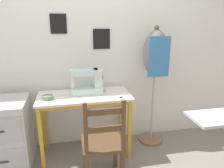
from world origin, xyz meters
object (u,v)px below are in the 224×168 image
at_px(fabric_bowl, 48,97).
at_px(thread_spool_near_machine, 105,90).
at_px(dress_form, 155,61).
at_px(scissors, 123,97).
at_px(filing_cabinet, 8,134).
at_px(sewing_machine, 88,82).
at_px(wooden_chair, 103,144).

height_order(fabric_bowl, thread_spool_near_machine, fabric_bowl).
bearing_deg(thread_spool_near_machine, dress_form, 2.15).
height_order(scissors, filing_cabinet, filing_cabinet).
xyz_separation_m(sewing_machine, filing_cabinet, (-0.91, -0.09, -0.51)).
bearing_deg(sewing_machine, thread_spool_near_machine, 12.30).
height_order(thread_spool_near_machine, filing_cabinet, thread_spool_near_machine).
xyz_separation_m(fabric_bowl, scissors, (0.82, -0.09, -0.02)).
bearing_deg(filing_cabinet, fabric_bowl, -0.91).
relative_size(scissors, filing_cabinet, 0.17).
bearing_deg(sewing_machine, scissors, -27.31).
distance_m(filing_cabinet, dress_form, 1.90).
bearing_deg(fabric_bowl, thread_spool_near_machine, 12.25).
distance_m(scissors, filing_cabinet, 1.33).
bearing_deg(sewing_machine, filing_cabinet, -174.28).
xyz_separation_m(thread_spool_near_machine, dress_form, (0.63, 0.02, 0.33)).
height_order(wooden_chair, dress_form, dress_form).
bearing_deg(dress_form, wooden_chair, -140.20).
bearing_deg(thread_spool_near_machine, wooden_chair, -102.14).
bearing_deg(sewing_machine, fabric_bowl, -167.77).
bearing_deg(scissors, wooden_chair, -127.36).
bearing_deg(wooden_chair, dress_form, 39.80).
bearing_deg(wooden_chair, sewing_machine, 96.93).
relative_size(sewing_machine, dress_form, 0.24).
xyz_separation_m(sewing_machine, fabric_bowl, (-0.45, -0.10, -0.11)).
height_order(wooden_chair, filing_cabinet, wooden_chair).
relative_size(wooden_chair, filing_cabinet, 1.19).
distance_m(scissors, wooden_chair, 0.58).
distance_m(sewing_machine, dress_form, 0.87).
bearing_deg(sewing_machine, wooden_chair, -83.07).
height_order(fabric_bowl, dress_form, dress_form).
distance_m(sewing_machine, wooden_chair, 0.74).
height_order(sewing_machine, dress_form, dress_form).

